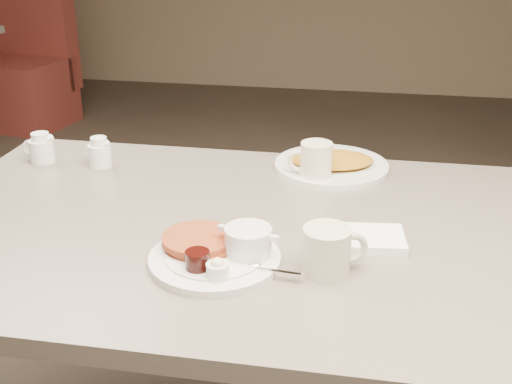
% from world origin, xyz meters
% --- Properties ---
extents(diner_table, '(1.50, 0.90, 0.75)m').
position_xyz_m(diner_table, '(0.00, 0.00, 0.58)').
color(diner_table, slate).
rests_on(diner_table, ground).
extents(main_plate, '(0.33, 0.30, 0.07)m').
position_xyz_m(main_plate, '(-0.04, -0.16, 0.77)').
color(main_plate, silver).
rests_on(main_plate, diner_table).
extents(coffee_mug_near, '(0.14, 0.12, 0.09)m').
position_xyz_m(coffee_mug_near, '(0.17, -0.16, 0.80)').
color(coffee_mug_near, beige).
rests_on(coffee_mug_near, diner_table).
extents(napkin, '(0.15, 0.12, 0.02)m').
position_xyz_m(napkin, '(0.24, -0.03, 0.76)').
color(napkin, white).
rests_on(napkin, diner_table).
extents(coffee_mug_far, '(0.11, 0.08, 0.10)m').
position_xyz_m(coffee_mug_far, '(0.10, 0.27, 0.80)').
color(coffee_mug_far, '#F6EACD').
rests_on(coffee_mug_far, diner_table).
extents(creamer_left, '(0.10, 0.09, 0.08)m').
position_xyz_m(creamer_left, '(-0.62, 0.27, 0.79)').
color(creamer_left, white).
rests_on(creamer_left, diner_table).
extents(creamer_right, '(0.08, 0.06, 0.08)m').
position_xyz_m(creamer_right, '(-0.46, 0.27, 0.79)').
color(creamer_right, white).
rests_on(creamer_right, diner_table).
extents(hash_plate, '(0.34, 0.34, 0.04)m').
position_xyz_m(hash_plate, '(0.14, 0.36, 0.76)').
color(hash_plate, silver).
rests_on(hash_plate, diner_table).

